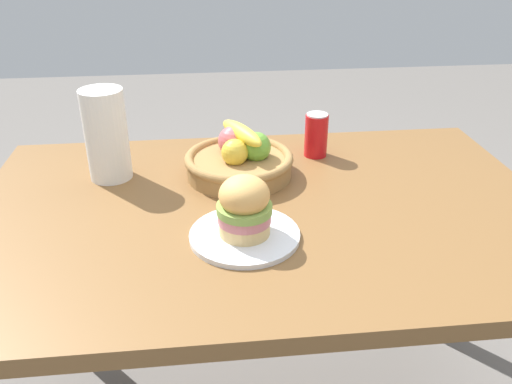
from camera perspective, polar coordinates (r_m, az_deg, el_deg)
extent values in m
cube|color=brown|center=(1.28, 0.85, -2.27)|extent=(1.40, 0.90, 0.04)
cylinder|color=brown|center=(1.85, -20.36, -7.48)|extent=(0.07, 0.07, 0.71)
cylinder|color=brown|center=(1.94, 17.97, -5.27)|extent=(0.07, 0.07, 0.71)
cylinder|color=white|center=(1.14, -1.24, -4.70)|extent=(0.24, 0.24, 0.01)
cylinder|color=#E5BC75|center=(1.13, -1.25, -3.81)|extent=(0.11, 0.11, 0.03)
cylinder|color=#C67075|center=(1.12, -1.26, -2.68)|extent=(0.11, 0.11, 0.02)
cylinder|color=#84A84C|center=(1.11, -1.27, -1.79)|extent=(0.12, 0.12, 0.02)
ellipsoid|color=#EAAD5D|center=(1.09, -1.29, -0.34)|extent=(0.11, 0.11, 0.08)
cylinder|color=red|center=(1.52, 6.55, 6.11)|extent=(0.07, 0.07, 0.12)
cylinder|color=silver|center=(1.50, 6.68, 8.34)|extent=(0.06, 0.06, 0.00)
cylinder|color=#9E7542|center=(1.41, -1.85, 2.76)|extent=(0.28, 0.28, 0.05)
torus|color=#9E7542|center=(1.39, -1.86, 3.69)|extent=(0.29, 0.29, 0.02)
sphere|color=#6BAD38|center=(1.39, 0.08, 4.92)|extent=(0.08, 0.08, 0.08)
sphere|color=#D16066|center=(1.42, -2.47, 5.53)|extent=(0.08, 0.08, 0.08)
sphere|color=gold|center=(1.36, -2.33, 4.31)|extent=(0.07, 0.07, 0.07)
ellipsoid|color=yellow|center=(1.40, -1.58, 6.43)|extent=(0.13, 0.20, 0.06)
cylinder|color=white|center=(1.41, -15.95, 5.97)|extent=(0.11, 0.11, 0.24)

